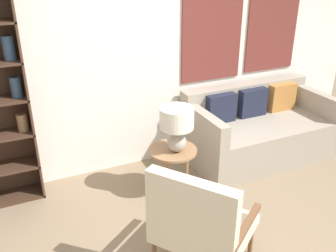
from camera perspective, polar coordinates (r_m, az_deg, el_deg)
name	(u,v)px	position (r m, az deg, el deg)	size (l,w,h in m)	color
wall_back	(125,50)	(4.04, -6.54, 11.43)	(6.40, 0.08, 2.70)	white
armchair	(199,221)	(2.81, 4.69, -14.29)	(0.90, 0.91, 0.94)	brown
couch	(257,130)	(4.67, 13.45, -0.60)	(1.72, 0.90, 0.84)	#9E9384
side_table	(173,154)	(3.75, 0.71, -4.35)	(0.49, 0.49, 0.51)	#99704C
table_lamp	(177,124)	(3.56, 1.34, 0.31)	(0.33, 0.33, 0.45)	#A59E93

